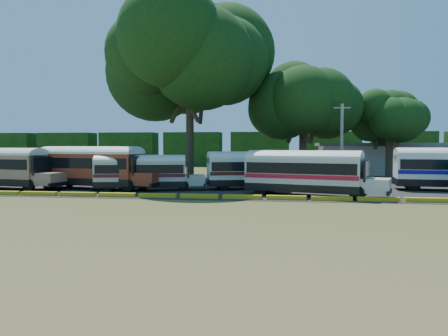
# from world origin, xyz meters

# --- Properties ---
(ground) EXTENTS (160.00, 160.00, 0.00)m
(ground) POSITION_xyz_m (0.00, 0.00, 0.00)
(ground) COLOR #354416
(ground) RESTS_ON ground
(asphalt_strip) EXTENTS (64.00, 24.00, 0.02)m
(asphalt_strip) POSITION_xyz_m (1.00, 12.00, 0.01)
(asphalt_strip) COLOR black
(asphalt_strip) RESTS_ON ground
(curb) EXTENTS (53.70, 0.45, 0.30)m
(curb) POSITION_xyz_m (-0.00, 1.00, 0.15)
(curb) COLOR gold
(curb) RESTS_ON ground
(terminal_building) EXTENTS (19.00, 9.00, 4.00)m
(terminal_building) POSITION_xyz_m (18.00, 30.00, 2.03)
(terminal_building) COLOR silver
(terminal_building) RESTS_ON ground
(treeline_backdrop) EXTENTS (130.00, 4.00, 6.00)m
(treeline_backdrop) POSITION_xyz_m (0.00, 48.00, 3.00)
(treeline_backdrop) COLOR black
(treeline_backdrop) RESTS_ON ground
(bus_beige) EXTENTS (10.88, 4.34, 3.48)m
(bus_beige) POSITION_xyz_m (-19.43, 5.09, 2.00)
(bus_beige) COLOR black
(bus_beige) RESTS_ON ground
(bus_red) EXTENTS (11.31, 4.80, 3.61)m
(bus_red) POSITION_xyz_m (-11.59, 6.02, 2.07)
(bus_red) COLOR black
(bus_red) RESTS_ON ground
(bus_cream_west) EXTENTS (9.16, 4.17, 2.92)m
(bus_cream_west) POSITION_xyz_m (-7.08, 5.52, 1.65)
(bus_cream_west) COLOR black
(bus_cream_west) RESTS_ON ground
(bus_cream_east) EXTENTS (9.97, 4.97, 3.19)m
(bus_cream_east) POSITION_xyz_m (2.04, 8.10, 1.80)
(bus_cream_east) COLOR black
(bus_cream_east) RESTS_ON ground
(bus_white_red) EXTENTS (10.44, 5.33, 3.34)m
(bus_white_red) POSITION_xyz_m (5.95, 3.49, 1.89)
(bus_white_red) COLOR black
(bus_white_red) RESTS_ON ground
(tree_west) EXTENTS (14.67, 14.67, 18.70)m
(tree_west) POSITION_xyz_m (-5.41, 15.67, 13.29)
(tree_west) COLOR #3C301E
(tree_west) RESTS_ON ground
(tree_center) EXTENTS (9.57, 9.57, 12.45)m
(tree_center) POSITION_xyz_m (6.29, 20.13, 8.90)
(tree_center) COLOR #3C301E
(tree_center) RESTS_ON ground
(tree_east) EXTENTS (6.60, 6.60, 9.99)m
(tree_east) POSITION_xyz_m (16.12, 23.08, 7.46)
(tree_east) COLOR #3C301E
(tree_east) RESTS_ON ground
(utility_pole) EXTENTS (1.60, 0.30, 7.69)m
(utility_pole) POSITION_xyz_m (9.77, 14.54, 3.96)
(utility_pole) COLOR gray
(utility_pole) RESTS_ON ground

